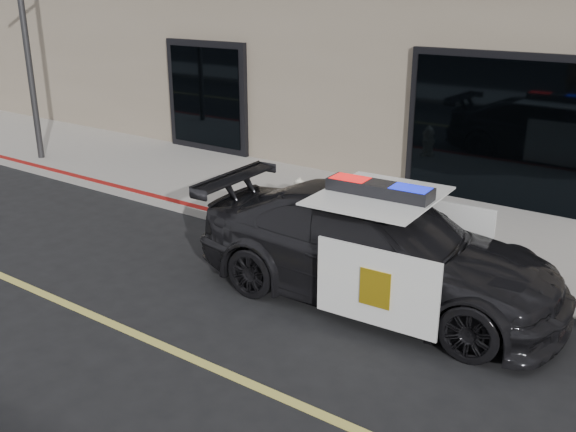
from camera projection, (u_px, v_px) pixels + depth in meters
The scene contains 5 objects.
ground at pixel (344, 425), 6.06m from camera, with size 120.00×120.00×0.00m, color black.
sidewalk_n at pixel (516, 246), 10.06m from camera, with size 60.00×3.50×0.15m, color gray.
police_car at pixel (377, 248), 8.32m from camera, with size 2.54×5.10×1.60m.
fire_hydrant at pixel (299, 199), 10.97m from camera, with size 0.32×0.45×0.71m.
street_light at pixel (23, 35), 14.03m from camera, with size 0.14×1.27×5.01m.
Camera 1 is at (2.50, -4.41, 3.90)m, focal length 40.00 mm.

